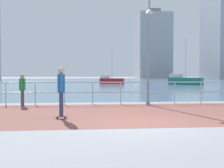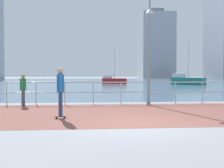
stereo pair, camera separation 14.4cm
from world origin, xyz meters
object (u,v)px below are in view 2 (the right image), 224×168
Objects in this scene: lamppost at (149,45)px; skateboarder at (60,88)px; sailboat_blue at (187,80)px; sailboat_navy at (114,80)px; bystander at (23,87)px.

lamppost reaches higher than skateboarder.
lamppost is at bearing -113.34° from sailboat_blue.
sailboat_navy reaches higher than lamppost.
skateboarder is 33.57m from sailboat_blue.
skateboarder is (-3.82, -3.66, -1.85)m from lamppost.
lamppost reaches higher than bystander.
skateboarder reaches higher than bystander.
sailboat_blue is (15.17, 29.94, -0.40)m from skateboarder.
bystander is (-2.17, 4.07, -0.16)m from skateboarder.
lamppost is 6.33m from bystander.
lamppost is 5.60m from skateboarder.
sailboat_blue is (17.33, 25.87, -0.24)m from bystander.
skateboarder is 0.26× the size of sailboat_blue.
lamppost is 0.78× the size of sailboat_blue.
sailboat_blue reaches higher than sailboat_navy.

